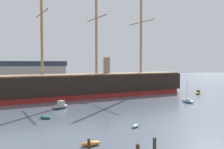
% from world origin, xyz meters
% --- Properties ---
extents(tall_ship, '(67.03, 25.26, 33.08)m').
position_xyz_m(tall_ship, '(-2.77, 53.53, 3.60)').
color(tall_ship, maroon).
rests_on(tall_ship, ground).
extents(dinghy_foreground_left, '(2.67, 1.61, 0.59)m').
position_xyz_m(dinghy_foreground_left, '(-9.49, 10.15, 0.30)').
color(dinghy_foreground_left, orange).
rests_on(dinghy_foreground_left, ground).
extents(dinghy_near_centre, '(1.92, 2.02, 0.46)m').
position_xyz_m(dinghy_near_centre, '(-1.60, 17.52, 0.23)').
color(dinghy_near_centre, '#7FB2D6').
rests_on(dinghy_near_centre, ground).
extents(dinghy_mid_left, '(2.60, 2.33, 0.58)m').
position_xyz_m(dinghy_mid_left, '(-15.79, 26.45, 0.29)').
color(dinghy_mid_left, '#236670').
rests_on(dinghy_mid_left, ground).
extents(motorboat_alongside_bow, '(4.30, 3.86, 1.73)m').
position_xyz_m(motorboat_alongside_bow, '(-13.22, 36.14, 0.61)').
color(motorboat_alongside_bow, gray).
rests_on(motorboat_alongside_bow, ground).
extents(sailboat_alongside_stern, '(2.34, 4.34, 5.41)m').
position_xyz_m(sailboat_alongside_stern, '(18.15, 37.80, 0.46)').
color(sailboat_alongside_stern, '#7FB2D6').
rests_on(sailboat_alongside_stern, ground).
extents(dinghy_far_left, '(3.15, 1.89, 0.69)m').
position_xyz_m(dinghy_far_left, '(-25.94, 55.05, 0.35)').
color(dinghy_far_left, '#7FB2D6').
rests_on(dinghy_far_left, ground).
extents(motorboat_far_right, '(3.36, 3.10, 1.36)m').
position_xyz_m(motorboat_far_right, '(29.74, 52.84, 0.48)').
color(motorboat_far_right, gold).
rests_on(motorboat_far_right, ground).
extents(motorboat_distant_centre, '(4.05, 4.56, 1.82)m').
position_xyz_m(motorboat_distant_centre, '(2.34, 65.01, 0.64)').
color(motorboat_distant_centre, '#1E284C').
rests_on(motorboat_distant_centre, ground).
extents(mooring_piling_nearest, '(0.40, 0.40, 1.65)m').
position_xyz_m(mooring_piling_nearest, '(-2.63, 6.54, 0.82)').
color(mooring_piling_nearest, '#423323').
rests_on(mooring_piling_nearest, ground).
extents(mooring_piling_right_pair, '(0.35, 0.35, 1.52)m').
position_xyz_m(mooring_piling_right_pair, '(-9.97, 7.97, 0.76)').
color(mooring_piling_right_pair, '#382B1E').
rests_on(mooring_piling_right_pair, ground).
extents(dockside_warehouse_left, '(45.23, 14.68, 16.00)m').
position_xyz_m(dockside_warehouse_left, '(-31.92, 75.98, 5.28)').
color(dockside_warehouse_left, '#565659').
rests_on(dockside_warehouse_left, ground).
extents(seagull_in_flight, '(0.90, 0.72, 0.13)m').
position_xyz_m(seagull_in_flight, '(-7.24, 32.92, 12.64)').
color(seagull_in_flight, silver).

